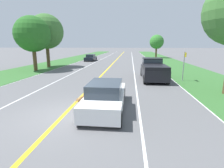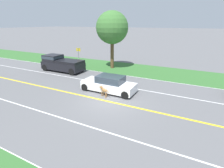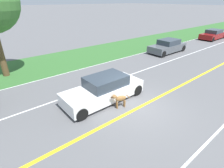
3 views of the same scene
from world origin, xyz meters
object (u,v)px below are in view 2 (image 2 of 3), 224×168
(roadside_tree_right_near, at_px, (112,28))
(street_sign, at_px, (79,55))
(pickup_truck, at_px, (61,63))
(ego_car, at_px, (109,84))
(dog, at_px, (104,90))

(roadside_tree_right_near, relative_size, street_sign, 2.74)
(street_sign, bearing_deg, pickup_truck, 164.27)
(ego_car, relative_size, dog, 4.48)
(pickup_truck, height_order, street_sign, street_sign)
(pickup_truck, bearing_deg, roadside_tree_right_near, -49.60)
(ego_car, distance_m, dog, 1.17)
(dog, xyz_separation_m, roadside_tree_right_near, (8.66, 3.71, 4.52))
(dog, relative_size, street_sign, 0.40)
(street_sign, bearing_deg, roadside_tree_right_near, -68.98)
(ego_car, height_order, street_sign, street_sign)
(roadside_tree_right_near, bearing_deg, street_sign, 111.02)
(roadside_tree_right_near, height_order, street_sign, roadside_tree_right_near)
(pickup_truck, relative_size, street_sign, 2.07)
(roadside_tree_right_near, bearing_deg, ego_car, -154.50)
(ego_car, distance_m, pickup_truck, 9.11)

